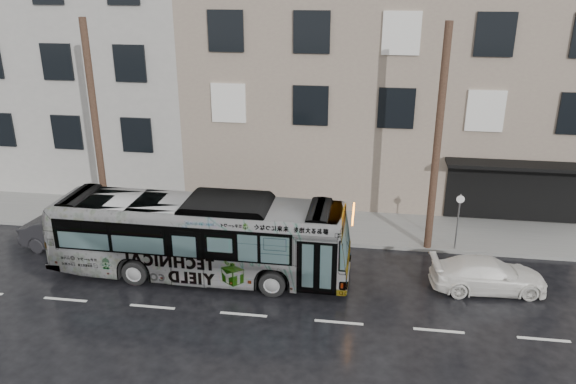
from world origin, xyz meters
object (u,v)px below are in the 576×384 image
object	(u,v)px
sign_post	(458,222)
dark_sedan	(73,234)
white_sedan	(488,275)
bus	(200,237)
utility_pole_rear	(96,129)
utility_pole_front	(438,142)

from	to	relation	value
sign_post	dark_sedan	size ratio (longest dim) A/B	0.56
white_sedan	sign_post	bearing A→B (deg)	9.59
white_sedan	bus	bearing A→B (deg)	86.98
utility_pole_rear	sign_post	xyz separation A→B (m)	(15.10, 0.00, -3.30)
utility_pole_rear	white_sedan	size ratio (longest dim) A/B	2.20
utility_pole_front	utility_pole_rear	world-z (taller)	same
utility_pole_front	sign_post	world-z (taller)	utility_pole_front
bus	white_sedan	xyz separation A→B (m)	(10.55, 0.39, -0.97)
utility_pole_rear	white_sedan	xyz separation A→B (m)	(15.86, -2.91, -4.06)
utility_pole_front	dark_sedan	world-z (taller)	utility_pole_front
bus	utility_pole_front	bearing A→B (deg)	-68.52
bus	white_sedan	world-z (taller)	bus
dark_sedan	white_sedan	bearing A→B (deg)	-85.48
sign_post	dark_sedan	distance (m)	15.73
sign_post	white_sedan	distance (m)	3.10
sign_post	dark_sedan	xyz separation A→B (m)	(-15.57, -2.12, -0.64)
sign_post	bus	world-z (taller)	bus
utility_pole_rear	white_sedan	bearing A→B (deg)	-10.38
white_sedan	dark_sedan	world-z (taller)	dark_sedan
utility_pole_rear	bus	bearing A→B (deg)	-31.83
sign_post	white_sedan	xyz separation A→B (m)	(0.76, -2.91, -0.76)
utility_pole_front	white_sedan	bearing A→B (deg)	-57.30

